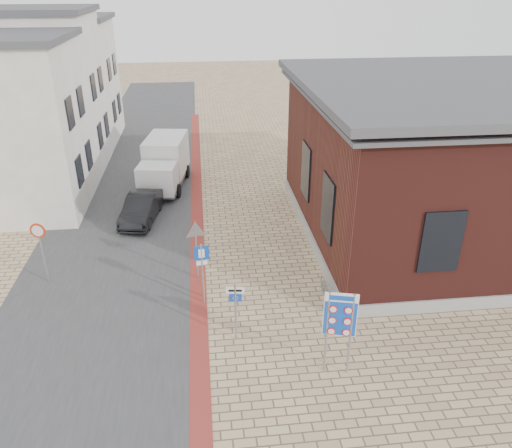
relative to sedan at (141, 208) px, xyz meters
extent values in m
plane|color=tan|center=(4.61, -9.69, -0.63)|extent=(120.00, 120.00, 0.00)
cube|color=#38383A|center=(-0.89, 5.31, -0.62)|extent=(7.00, 60.00, 0.02)
cube|color=maroon|center=(2.61, 0.31, -0.62)|extent=(0.60, 40.00, 0.02)
cube|color=gray|center=(13.61, -2.69, -0.38)|extent=(12.15, 12.15, 0.50)
cube|color=#4D1D18|center=(13.61, -2.69, 2.87)|extent=(12.00, 12.00, 6.00)
cube|color=#45464A|center=(13.61, -2.69, 6.02)|extent=(13.00, 13.00, 0.30)
cube|color=#45464A|center=(13.61, -2.69, 5.62)|extent=(12.70, 12.70, 0.15)
cube|color=black|center=(7.59, -5.69, 2.17)|extent=(0.12, 1.60, 2.40)
cube|color=black|center=(7.59, -1.69, 2.17)|extent=(0.12, 1.60, 2.40)
cube|color=black|center=(10.61, -8.71, 2.17)|extent=(1.40, 0.12, 2.20)
cube|color=beige|center=(-6.39, 2.31, 3.37)|extent=(7.00, 6.00, 8.00)
cube|color=black|center=(-2.87, 1.11, 1.57)|extent=(0.10, 1.10, 1.40)
cube|color=black|center=(-2.87, 3.51, 1.57)|extent=(0.10, 1.10, 1.40)
cube|color=black|center=(-2.87, 1.11, 4.37)|extent=(0.10, 1.10, 1.40)
cube|color=black|center=(-2.87, 3.51, 4.37)|extent=(0.10, 1.10, 1.40)
cube|color=beige|center=(-6.39, 8.31, 3.77)|extent=(7.00, 6.00, 8.80)
cube|color=#45464A|center=(-6.39, 8.31, 8.32)|extent=(7.40, 6.40, 0.30)
cube|color=black|center=(-2.87, 7.11, 1.57)|extent=(0.10, 1.10, 1.40)
cube|color=black|center=(-2.87, 9.51, 1.57)|extent=(0.10, 1.10, 1.40)
cube|color=black|center=(-2.87, 7.11, 4.37)|extent=(0.10, 1.10, 1.40)
cube|color=black|center=(-2.87, 9.51, 4.37)|extent=(0.10, 1.10, 1.40)
cube|color=beige|center=(-6.39, 14.31, 3.37)|extent=(7.00, 6.00, 8.00)
cube|color=#45464A|center=(-6.39, 14.31, 7.52)|extent=(7.40, 6.40, 0.30)
cube|color=black|center=(-2.87, 13.11, 1.57)|extent=(0.10, 1.10, 1.40)
cube|color=black|center=(-2.87, 15.51, 1.57)|extent=(0.10, 1.10, 1.40)
cube|color=black|center=(-2.87, 13.11, 4.37)|extent=(0.10, 1.10, 1.40)
cube|color=black|center=(-2.87, 15.51, 4.37)|extent=(0.10, 1.10, 1.40)
torus|color=slate|center=(7.26, -8.09, -0.35)|extent=(0.04, 0.60, 0.60)
torus|color=slate|center=(7.26, -7.79, -0.35)|extent=(0.04, 0.60, 0.60)
torus|color=slate|center=(7.26, -7.49, -0.35)|extent=(0.04, 0.60, 0.60)
torus|color=slate|center=(7.26, -7.19, -0.35)|extent=(0.04, 0.60, 0.60)
torus|color=slate|center=(7.26, -6.89, -0.35)|extent=(0.04, 0.60, 0.60)
cube|color=slate|center=(7.26, -7.49, -0.61)|extent=(0.08, 1.60, 0.04)
imported|color=black|center=(0.00, 0.00, 0.00)|extent=(1.94, 3.99, 1.26)
cube|color=slate|center=(0.91, 4.16, -0.22)|extent=(2.64, 5.19, 0.23)
cube|color=white|center=(0.65, 2.44, 0.52)|extent=(2.14, 1.83, 1.47)
cube|color=black|center=(0.55, 1.76, 0.79)|extent=(1.74, 0.34, 0.73)
cube|color=white|center=(1.03, 4.98, 0.98)|extent=(2.49, 3.57, 2.02)
cylinder|color=black|center=(-0.26, 2.85, -0.26)|extent=(0.34, 0.76, 0.73)
cylinder|color=black|center=(1.65, 2.57, -0.26)|extent=(0.34, 0.76, 0.73)
cylinder|color=black|center=(0.18, 5.76, -0.26)|extent=(0.34, 0.76, 0.73)
cylinder|color=black|center=(2.08, 5.47, -0.26)|extent=(0.34, 0.76, 0.73)
cylinder|color=gray|center=(6.30, -11.11, 0.76)|extent=(0.07, 0.07, 2.78)
cylinder|color=gray|center=(6.95, -11.27, 0.76)|extent=(0.07, 0.07, 2.78)
cube|color=white|center=(6.62, -11.19, 1.43)|extent=(0.93, 0.28, 1.43)
cube|color=blue|center=(6.62, -11.19, 1.43)|extent=(0.89, 0.28, 1.39)
cube|color=white|center=(6.62, -11.19, 2.01)|extent=(0.90, 0.28, 0.27)
cylinder|color=gray|center=(3.81, -9.39, 0.43)|extent=(0.07, 0.07, 2.12)
cube|color=white|center=(3.81, -9.39, 1.26)|extent=(0.57, 0.10, 0.20)
cube|color=#0F38B7|center=(3.81, -9.39, 0.98)|extent=(0.39, 0.08, 0.26)
cylinder|color=gray|center=(2.81, -7.24, 0.56)|extent=(0.07, 0.07, 2.39)
cube|color=#0D3FA7|center=(2.81, -7.24, 1.42)|extent=(0.52, 0.12, 0.53)
cube|color=white|center=(2.81, -7.24, 1.04)|extent=(0.38, 0.10, 0.17)
cylinder|color=gray|center=(2.61, -5.58, 0.56)|extent=(0.07, 0.07, 2.37)
cylinder|color=gray|center=(-3.10, -5.19, 0.62)|extent=(0.07, 0.07, 2.51)
cylinder|color=red|center=(-3.10, -5.19, 1.59)|extent=(0.59, 0.15, 0.59)
cylinder|color=#DA510B|center=(2.81, -6.89, -0.13)|extent=(0.11, 0.11, 1.00)
camera|label=1|loc=(2.99, -22.21, 9.90)|focal=35.00mm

